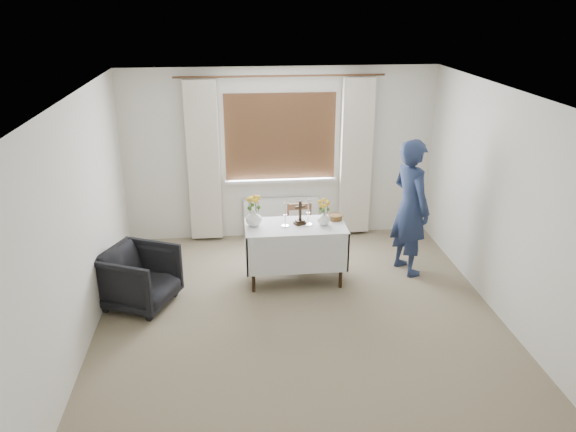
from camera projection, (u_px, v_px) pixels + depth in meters
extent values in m
plane|color=#84755B|center=(301.00, 322.00, 6.27)|extent=(5.00, 5.00, 0.00)
cube|color=silver|center=(295.00, 253.00, 7.04)|extent=(1.24, 0.64, 0.76)
imported|color=black|center=(140.00, 278.00, 6.51)|extent=(1.00, 0.99, 0.70)
imported|color=navy|center=(410.00, 207.00, 7.13)|extent=(0.61, 0.75, 1.78)
cube|color=white|center=(281.00, 218.00, 8.39)|extent=(1.10, 0.10, 0.60)
imported|color=white|center=(254.00, 217.00, 6.86)|extent=(0.26, 0.26, 0.21)
imported|color=white|center=(324.00, 218.00, 6.90)|extent=(0.19, 0.19, 0.17)
cylinder|color=brown|center=(335.00, 217.00, 7.07)|extent=(0.22, 0.22, 0.07)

